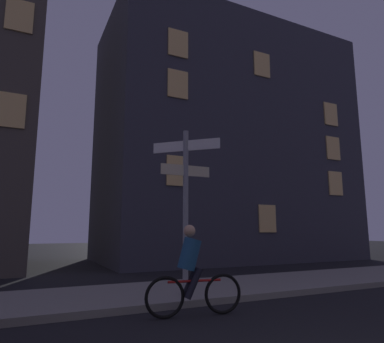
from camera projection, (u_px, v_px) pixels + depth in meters
The scene contains 4 objects.
sidewalk_kerb at pixel (155, 294), 7.94m from camera, with size 40.00×2.77×0.14m, color gray.
signpost at pixel (186, 195), 7.73m from camera, with size 1.20×1.16×3.63m.
cyclist at pixel (192, 273), 6.23m from camera, with size 1.81×0.38×1.61m.
building_right_block at pixel (226, 146), 18.90m from camera, with size 13.03×6.82×12.08m.
Camera 1 is at (-2.86, -1.68, 1.53)m, focal length 32.33 mm.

